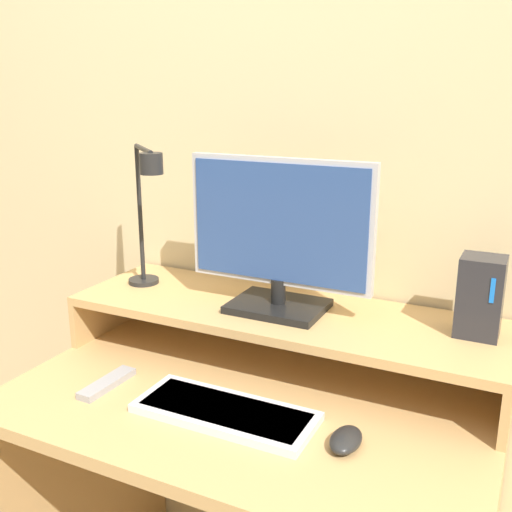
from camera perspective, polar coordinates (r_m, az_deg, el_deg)
wall_back at (r=1.58m, az=5.77°, el=8.59°), size 6.00×0.05×2.50m
desk at (r=1.52m, az=-0.48°, el=-20.91°), size 1.08×0.70×0.78m
monitor_shelf at (r=1.49m, az=2.59°, el=-5.85°), size 1.08×0.34×0.14m
monitor at (r=1.42m, az=2.21°, el=1.94°), size 0.46×0.17×0.37m
desk_lamp at (r=1.55m, az=-10.39°, el=4.74°), size 0.20×0.19×0.38m
router_dock at (r=1.39m, az=20.58°, el=-3.63°), size 0.09×0.09×0.18m
keyboard at (r=1.31m, az=-2.96°, el=-14.59°), size 0.39×0.16×0.02m
mouse at (r=1.22m, az=8.56°, el=-16.92°), size 0.06×0.10×0.03m
remote_control at (r=1.46m, az=-14.00°, el=-11.69°), size 0.05×0.16×0.02m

